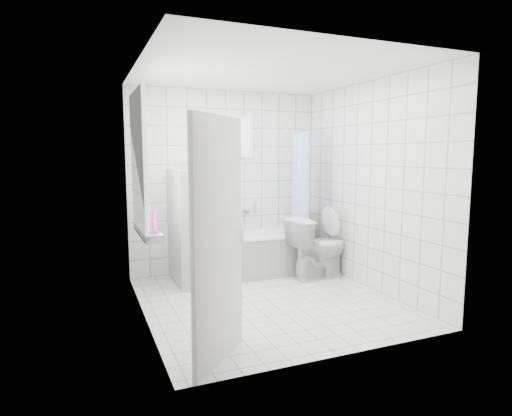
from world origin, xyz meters
name	(u,v)px	position (x,y,z in m)	size (l,w,h in m)	color
ground	(268,300)	(0.00, 0.00, 0.00)	(3.00, 3.00, 0.00)	white
ceiling	(269,71)	(0.00, 0.00, 2.60)	(3.00, 3.00, 0.00)	white
wall_back	(226,182)	(0.00, 1.50, 1.30)	(2.80, 0.02, 2.60)	white
wall_front	(343,204)	(0.00, -1.50, 1.30)	(2.80, 0.02, 2.60)	white
wall_left	(141,194)	(-1.40, 0.00, 1.30)	(0.02, 3.00, 2.60)	white
wall_right	(370,186)	(1.40, 0.00, 1.30)	(0.02, 3.00, 2.60)	white
window_left	(141,163)	(-1.35, 0.30, 1.60)	(0.01, 0.90, 1.40)	white
window_back	(234,137)	(0.10, 1.46, 1.95)	(0.50, 0.01, 0.50)	white
window_sill	(147,231)	(-1.31, 0.30, 0.86)	(0.18, 1.02, 0.08)	white
door	(218,242)	(-0.97, -1.20, 1.00)	(0.04, 0.80, 2.00)	silver
bathtub	(245,254)	(0.14, 1.12, 0.29)	(1.74, 0.77, 0.58)	white
partition_wall	(179,227)	(-0.79, 1.07, 0.75)	(0.15, 0.85, 1.50)	white
tiled_ledge	(302,246)	(1.19, 1.38, 0.28)	(0.40, 0.24, 0.55)	white
toilet	(319,247)	(1.03, 0.60, 0.43)	(0.48, 0.84, 0.86)	silver
curtain_rod	(298,133)	(0.95, 1.10, 2.00)	(0.02, 0.02, 0.80)	silver
shower_curtain	(301,196)	(0.95, 0.97, 1.10)	(0.14, 0.48, 1.78)	#5676FC
tub_faucet	(243,212)	(0.24, 1.46, 0.85)	(0.18, 0.06, 0.06)	silver
sill_bottles	(150,217)	(-1.30, 0.18, 1.04)	(0.15, 0.62, 0.30)	#38F3FF
ledge_bottles	(304,222)	(1.20, 1.34, 0.67)	(0.20, 0.20, 0.25)	#178D1E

